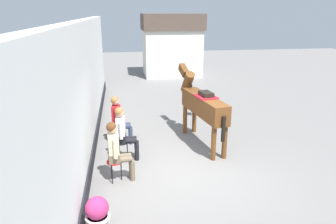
# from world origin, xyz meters

# --- Properties ---
(ground_plane) EXTENTS (40.00, 40.00, 0.00)m
(ground_plane) POSITION_xyz_m (0.00, 3.00, 0.00)
(ground_plane) COLOR slate
(pub_facade_wall) EXTENTS (0.34, 14.00, 3.40)m
(pub_facade_wall) POSITION_xyz_m (-2.55, 1.50, 1.54)
(pub_facade_wall) COLOR white
(pub_facade_wall) RESTS_ON ground_plane
(distant_cottage) EXTENTS (3.40, 2.60, 3.50)m
(distant_cottage) POSITION_xyz_m (1.40, 11.51, 1.80)
(distant_cottage) COLOR silver
(distant_cottage) RESTS_ON ground_plane
(seated_visitor_near) EXTENTS (0.61, 0.49, 1.39)m
(seated_visitor_near) POSITION_xyz_m (-1.76, -0.33, 0.78)
(seated_visitor_near) COLOR red
(seated_visitor_near) RESTS_ON ground_plane
(seated_visitor_middle) EXTENTS (0.61, 0.49, 1.39)m
(seated_visitor_middle) POSITION_xyz_m (-1.60, 0.71, 0.78)
(seated_visitor_middle) COLOR black
(seated_visitor_middle) RESTS_ON ground_plane
(seated_visitor_far) EXTENTS (0.61, 0.49, 1.39)m
(seated_visitor_far) POSITION_xyz_m (-1.72, 1.75, 0.78)
(seated_visitor_far) COLOR red
(seated_visitor_far) RESTS_ON ground_plane
(saddled_horse_center) EXTENTS (0.81, 2.97, 2.06)m
(saddled_horse_center) POSITION_xyz_m (0.59, 1.43, 1.16)
(saddled_horse_center) COLOR brown
(saddled_horse_center) RESTS_ON ground_plane
(flower_planter_near) EXTENTS (0.43, 0.43, 0.64)m
(flower_planter_near) POSITION_xyz_m (-2.10, -1.97, 0.33)
(flower_planter_near) COLOR beige
(flower_planter_near) RESTS_ON ground_plane
(spare_stool_white) EXTENTS (0.32, 0.32, 0.46)m
(spare_stool_white) POSITION_xyz_m (0.96, 3.85, 0.40)
(spare_stool_white) COLOR white
(spare_stool_white) RESTS_ON ground_plane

